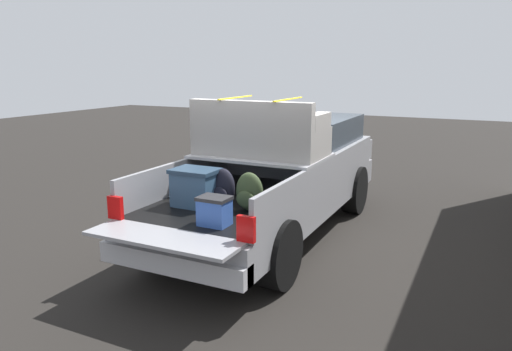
# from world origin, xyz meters

# --- Properties ---
(ground_plane) EXTENTS (40.00, 40.00, 0.00)m
(ground_plane) POSITION_xyz_m (0.00, 0.00, 0.00)
(ground_plane) COLOR black
(pickup_truck) EXTENTS (6.05, 2.06, 2.23)m
(pickup_truck) POSITION_xyz_m (0.35, 0.00, 0.96)
(pickup_truck) COLOR gray
(pickup_truck) RESTS_ON ground_plane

